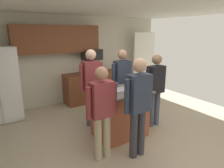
% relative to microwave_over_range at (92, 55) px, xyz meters
% --- Properties ---
extents(floor, '(7.04, 7.04, 0.00)m').
position_rel_microwave_over_range_xyz_m(floor, '(-0.60, -2.50, -1.45)').
color(floor, '#B7A88E').
rests_on(floor, ground).
extents(ceiling, '(7.04, 7.04, 0.00)m').
position_rel_microwave_over_range_xyz_m(ceiling, '(-0.60, -2.50, 1.15)').
color(ceiling, white).
extents(back_wall, '(6.40, 0.10, 2.60)m').
position_rel_microwave_over_range_xyz_m(back_wall, '(-0.60, 0.30, -0.15)').
color(back_wall, beige).
rests_on(back_wall, ground).
extents(french_door_window_panel, '(0.90, 0.06, 2.00)m').
position_rel_microwave_over_range_xyz_m(french_door_window_panel, '(2.00, -0.10, -0.35)').
color(french_door_window_panel, white).
rests_on(french_door_window_panel, ground).
extents(cabinet_run_upper, '(2.40, 0.38, 0.75)m').
position_rel_microwave_over_range_xyz_m(cabinet_run_upper, '(-1.00, 0.10, 0.48)').
color(cabinet_run_upper, brown).
extents(cabinet_run_lower, '(1.80, 0.63, 0.90)m').
position_rel_microwave_over_range_xyz_m(cabinet_run_lower, '(0.00, -0.02, -1.00)').
color(cabinet_run_lower, brown).
rests_on(cabinet_run_lower, ground).
extents(microwave_over_range, '(0.56, 0.40, 0.32)m').
position_rel_microwave_over_range_xyz_m(microwave_over_range, '(0.00, 0.00, 0.00)').
color(microwave_over_range, black).
extents(kitchen_island, '(1.15, 0.86, 0.97)m').
position_rel_microwave_over_range_xyz_m(kitchen_island, '(-0.56, -2.33, -0.96)').
color(kitchen_island, '#AD5638').
rests_on(kitchen_island, ground).
extents(person_elder_center, '(0.57, 0.22, 1.60)m').
position_rel_microwave_over_range_xyz_m(person_elder_center, '(-1.27, -2.83, -0.53)').
color(person_elder_center, tan).
rests_on(person_elder_center, ground).
extents(person_host_foreground, '(0.57, 0.23, 1.73)m').
position_rel_microwave_over_range_xyz_m(person_host_foreground, '(-0.05, -1.67, -0.45)').
color(person_host_foreground, tan).
rests_on(person_host_foreground, ground).
extents(person_guest_right, '(0.57, 0.23, 1.76)m').
position_rel_microwave_over_range_xyz_m(person_guest_right, '(-0.82, -1.58, -0.43)').
color(person_guest_right, '#4C5166').
rests_on(person_guest_right, ground).
extents(person_guest_by_door, '(0.57, 0.22, 1.65)m').
position_rel_microwave_over_range_xyz_m(person_guest_by_door, '(0.36, -2.38, -0.50)').
color(person_guest_by_door, '#4C5166').
rests_on(person_guest_by_door, ground).
extents(person_guest_left, '(0.57, 0.23, 1.73)m').
position_rel_microwave_over_range_xyz_m(person_guest_left, '(-0.72, -3.09, -0.45)').
color(person_guest_left, '#383842').
rests_on(person_guest_left, ground).
extents(mug_blue_stoneware, '(0.13, 0.09, 0.09)m').
position_rel_microwave_over_range_xyz_m(mug_blue_stoneware, '(-0.16, -2.37, -0.43)').
color(mug_blue_stoneware, white).
rests_on(mug_blue_stoneware, kitchen_island).
extents(tumbler_amber, '(0.07, 0.07, 0.15)m').
position_rel_microwave_over_range_xyz_m(tumbler_amber, '(-0.86, -2.28, -0.40)').
color(tumbler_amber, black).
rests_on(tumbler_amber, kitchen_island).
extents(glass_dark_ale, '(0.07, 0.07, 0.13)m').
position_rel_microwave_over_range_xyz_m(glass_dark_ale, '(-0.96, -2.11, -0.41)').
color(glass_dark_ale, black).
rests_on(glass_dark_ale, kitchen_island).
extents(mug_ceramic_white, '(0.13, 0.09, 0.10)m').
position_rel_microwave_over_range_xyz_m(mug_ceramic_white, '(-0.47, -2.05, -0.43)').
color(mug_ceramic_white, '#4C6B99').
rests_on(mug_ceramic_white, kitchen_island).
extents(glass_pilsner, '(0.06, 0.06, 0.16)m').
position_rel_microwave_over_range_xyz_m(glass_pilsner, '(-0.20, -2.26, -0.40)').
color(glass_pilsner, black).
rests_on(glass_pilsner, kitchen_island).
extents(glass_short_whisky, '(0.07, 0.07, 0.14)m').
position_rel_microwave_over_range_xyz_m(glass_short_whisky, '(-0.75, -2.09, -0.41)').
color(glass_short_whisky, black).
rests_on(glass_short_whisky, kitchen_island).
extents(glass_stout_tall, '(0.07, 0.07, 0.13)m').
position_rel_microwave_over_range_xyz_m(glass_stout_tall, '(-0.97, -2.51, -0.41)').
color(glass_stout_tall, black).
rests_on(glass_stout_tall, kitchen_island).
extents(serving_tray, '(0.44, 0.30, 0.04)m').
position_rel_microwave_over_range_xyz_m(serving_tray, '(-0.53, -2.34, -0.46)').
color(serving_tray, '#B7B7BC').
rests_on(serving_tray, kitchen_island).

